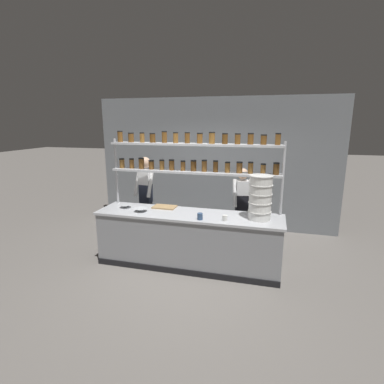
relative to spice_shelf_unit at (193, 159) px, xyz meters
The scene contains 12 objects.
ground_plane 1.81m from the spice_shelf_unit, 89.80° to the right, with size 40.00×40.00×0.00m, color slate.
back_wall 1.84m from the spice_shelf_unit, 89.96° to the left, with size 5.49×0.12×2.93m, color gray.
prep_counter 1.36m from the spice_shelf_unit, 89.81° to the right, with size 3.09×0.76×0.92m.
spice_shelf_unit is the anchor object (origin of this frame).
chef_left 1.40m from the spice_shelf_unit, 158.82° to the left, with size 0.39×0.32×1.74m.
chef_center 1.29m from the spice_shelf_unit, 33.02° to the left, with size 0.41×0.34×1.58m.
container_stack 1.30m from the spice_shelf_unit, 15.87° to the right, with size 0.36×0.36×0.69m.
cutting_board 0.99m from the spice_shelf_unit, 168.36° to the right, with size 0.40×0.26×0.02m.
prep_bowl_near_left 1.23m from the spice_shelf_unit, 151.52° to the right, with size 0.22×0.22×0.06m.
prep_bowl_center_front 1.46m from the spice_shelf_unit, 166.09° to the right, with size 0.20×0.20×0.05m.
serving_cup_front 1.17m from the spice_shelf_unit, 40.01° to the right, with size 0.08×0.08×0.09m.
serving_cup_by_board 1.03m from the spice_shelf_unit, 65.99° to the right, with size 0.08×0.08×0.10m.
Camera 1 is at (1.30, -4.55, 2.40)m, focal length 28.00 mm.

